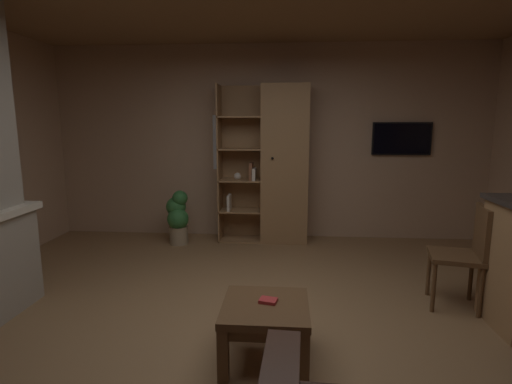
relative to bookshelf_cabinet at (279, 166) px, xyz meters
The scene contains 9 objects.
floor 2.71m from the bookshelf_cabinet, 93.40° to the right, with size 6.03×5.47×0.02m, color olive.
wall_back 0.43m from the bookshelf_cabinet, 118.50° to the left, with size 6.15×0.06×2.68m, color tan.
window_pane_back 0.74m from the bookshelf_cabinet, 159.17° to the left, with size 0.61×0.01×0.76m, color white.
bookshelf_cabinet is the anchor object (origin of this frame).
coffee_table 2.92m from the bookshelf_cabinet, 90.58° to the right, with size 0.58×0.59×0.41m.
table_book_0 2.86m from the bookshelf_cabinet, 90.23° to the right, with size 0.12×0.09×0.02m, color #B22D2D.
dining_chair 2.58m from the bookshelf_cabinet, 48.63° to the right, with size 0.50×0.50×0.92m.
potted_floor_plant 1.52m from the bookshelf_cabinet, 169.13° to the right, with size 0.32×0.35×0.73m.
wall_mounted_tv 1.71m from the bookshelf_cabinet, ahead, with size 0.78×0.06×0.44m.
Camera 1 is at (0.24, -2.83, 1.62)m, focal length 27.74 mm.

